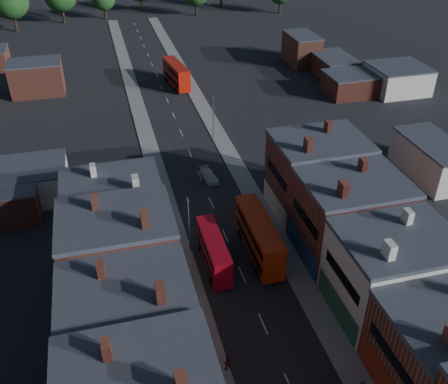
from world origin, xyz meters
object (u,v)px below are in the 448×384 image
car_3 (209,176)px  bus_2 (176,74)px  car_2 (205,226)px  ped_1 (227,362)px  bus_0 (214,251)px  bus_1 (259,236)px

car_3 → bus_2: bearing=79.3°
car_2 → ped_1: bearing=-92.9°
bus_0 → car_3: (4.07, 19.90, -1.60)m
bus_2 → ped_1: (-8.80, -76.66, -1.69)m
bus_0 → car_2: size_ratio=2.22×
bus_1 → ped_1: 18.15m
bus_0 → ped_1: 15.48m
car_2 → car_3: 13.02m
bus_2 → ped_1: bus_2 is taller
bus_1 → bus_0: bearing=-172.8°
bus_1 → car_2: 8.90m
car_2 → bus_1: bearing=-45.9°
bus_0 → bus_2: size_ratio=0.81×
bus_0 → car_3: bus_0 is taller
bus_0 → car_3: 20.38m
bus_0 → bus_2: 61.75m
car_2 → car_3: car_3 is taller
car_2 → bus_2: bearing=88.4°
bus_1 → bus_2: 60.69m
bus_2 → car_3: bearing=-100.9°
bus_2 → bus_0: bearing=-103.7°
bus_1 → bus_2: size_ratio=1.00×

